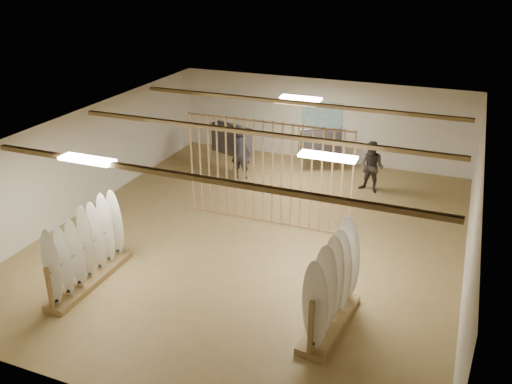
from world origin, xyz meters
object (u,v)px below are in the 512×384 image
at_px(clothing_rack_a, 232,140).
at_px(shopper_b, 372,164).
at_px(rack_right, 331,297).
at_px(rack_left, 88,258).
at_px(clothing_rack_b, 321,143).
at_px(shopper_a, 240,149).

xyz_separation_m(clothing_rack_a, shopper_b, (4.53, 0.03, -0.20)).
distance_m(rack_right, shopper_b, 6.79).
distance_m(rack_left, clothing_rack_b, 8.69).
relative_size(rack_right, shopper_b, 1.22).
height_order(rack_left, rack_right, rack_right).
bearing_deg(shopper_a, shopper_b, -176.91).
bearing_deg(clothing_rack_a, clothing_rack_b, 41.42).
bearing_deg(shopper_b, rack_left, -107.15).
height_order(clothing_rack_a, clothing_rack_b, clothing_rack_a).
bearing_deg(clothing_rack_b, rack_left, -134.11).
distance_m(rack_right, clothing_rack_b, 8.14).
bearing_deg(shopper_a, clothing_rack_a, -45.76).
bearing_deg(rack_left, clothing_rack_a, 87.71).
bearing_deg(rack_right, shopper_a, 131.59).
distance_m(clothing_rack_a, shopper_b, 4.54).
relative_size(rack_left, shopper_b, 1.43).
xyz_separation_m(rack_left, clothing_rack_b, (2.85, 8.21, 0.36)).
height_order(rack_right, clothing_rack_b, rack_right).
relative_size(rack_left, clothing_rack_a, 1.52).
height_order(rack_right, shopper_b, rack_right).
bearing_deg(rack_left, shopper_a, 83.35).
bearing_deg(shopper_a, clothing_rack_b, -149.12).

